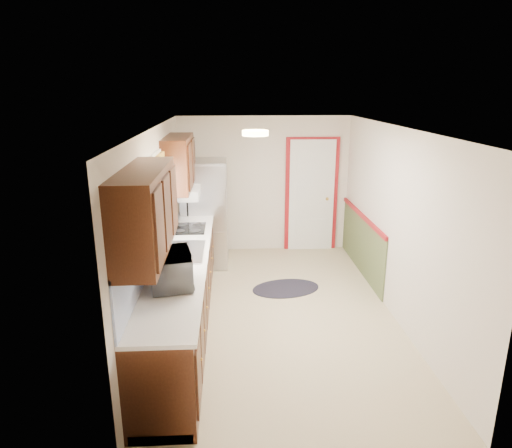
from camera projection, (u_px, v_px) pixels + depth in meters
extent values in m
cube|color=tan|center=(277.00, 312.00, 6.05)|extent=(3.20, 5.20, 0.12)
cube|color=white|center=(280.00, 128.00, 5.36)|extent=(3.20, 5.20, 0.12)
cube|color=beige|center=(264.00, 185.00, 8.10)|extent=(3.20, 0.10, 2.40)
cube|color=beige|center=(314.00, 324.00, 3.31)|extent=(3.20, 0.10, 2.40)
cube|color=beige|center=(158.00, 227.00, 5.62)|extent=(0.10, 5.20, 2.40)
cube|color=beige|center=(396.00, 223.00, 5.78)|extent=(0.10, 5.20, 2.40)
cube|color=#38190C|center=(182.00, 293.00, 5.57)|extent=(0.60, 4.00, 0.90)
cube|color=white|center=(182.00, 257.00, 5.43)|extent=(0.63, 4.00, 0.04)
cube|color=#608AEA|center=(155.00, 234.00, 5.33)|extent=(0.02, 4.00, 0.55)
cube|color=#38190C|center=(145.00, 212.00, 3.92)|extent=(0.35, 1.40, 0.75)
cube|color=#38190C|center=(179.00, 163.00, 6.51)|extent=(0.35, 1.20, 0.75)
cube|color=white|center=(154.00, 198.00, 5.31)|extent=(0.02, 1.00, 0.90)
cube|color=orange|center=(156.00, 168.00, 5.22)|extent=(0.05, 1.12, 0.24)
cube|color=#B7B7BC|center=(182.00, 252.00, 5.52)|extent=(0.52, 0.82, 0.02)
cube|color=white|center=(184.00, 193.00, 6.69)|extent=(0.45, 0.60, 0.15)
cube|color=maroon|center=(311.00, 196.00, 8.17)|extent=(0.94, 0.05, 2.08)
cube|color=white|center=(311.00, 196.00, 8.15)|extent=(0.80, 0.04, 2.00)
cube|color=#495530|center=(362.00, 244.00, 7.29)|extent=(0.02, 2.30, 0.90)
cube|color=maroon|center=(363.00, 216.00, 7.15)|extent=(0.04, 2.30, 0.06)
cylinder|color=#FFD88C|center=(255.00, 133.00, 5.16)|extent=(0.30, 0.30, 0.06)
imported|color=white|center=(171.00, 266.00, 4.56)|extent=(0.45, 0.66, 0.41)
cube|color=#B7B7BC|center=(205.00, 214.00, 7.47)|extent=(0.74, 0.69, 1.75)
cylinder|color=black|center=(188.00, 226.00, 7.11)|extent=(0.02, 0.02, 1.23)
ellipsoid|color=black|center=(286.00, 288.00, 6.74)|extent=(1.12, 0.84, 0.01)
cube|color=black|center=(189.00, 228.00, 6.43)|extent=(0.46, 0.55, 0.02)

